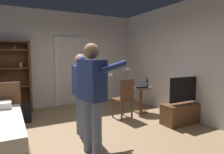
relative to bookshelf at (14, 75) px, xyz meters
The scene contains 14 objects.
ground_plane 2.94m from the bookshelf, 68.43° to the right, with size 5.99×5.99×0.00m, color #997A56.
wall_back 1.11m from the bookshelf, 12.68° to the left, with size 5.68×0.12×2.88m, color silver.
wall_right 4.59m from the bookshelf, 33.98° to the right, with size 0.12×5.68×2.88m, color silver.
doorway_frame 1.60m from the bookshelf, ahead, with size 0.93×0.08×2.13m.
bookshelf is the anchor object (origin of this frame).
tv_flatscreen 4.48m from the bookshelf, 39.03° to the right, with size 1.16×0.40×1.07m.
side_table 3.49m from the bookshelf, 28.08° to the right, with size 0.61×0.61×0.70m.
laptop 3.43m from the bookshelf, 29.04° to the right, with size 0.42×0.42×0.17m.
bottle_on_table 3.61m from the bookshelf, 28.16° to the right, with size 0.06×0.06×0.26m.
wooden_chair 3.04m from the bookshelf, 38.21° to the right, with size 0.49×0.49×0.99m.
person_blue_shirt 3.28m from the bookshelf, 72.45° to the right, with size 0.71×0.65×1.74m.
person_striped_shirt 2.59m from the bookshelf, 65.15° to the right, with size 0.66×0.62×1.58m.
suitcase_dark 1.33m from the bookshelf, 97.72° to the right, with size 0.44×0.37×0.33m, color #1E2D38.
suitcase_small 1.26m from the bookshelf, 87.75° to the right, with size 0.53×0.29×0.44m, color black.
Camera 1 is at (-1.16, -3.36, 1.55)m, focal length 31.53 mm.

